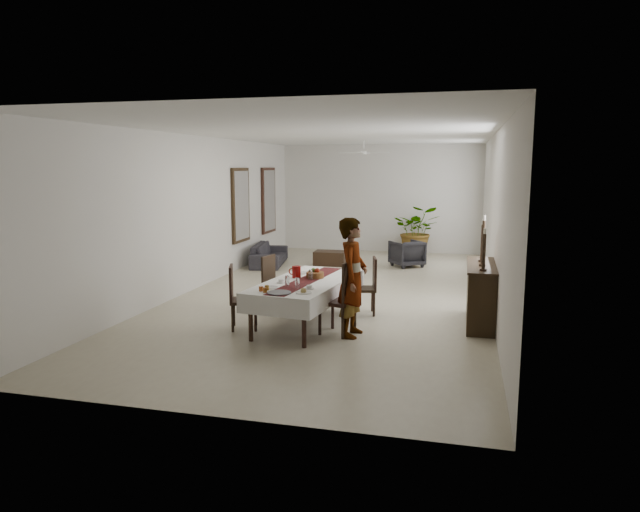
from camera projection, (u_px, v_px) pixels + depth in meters
The scene contains 87 objects.
floor at pixel (337, 293), 11.66m from camera, with size 6.00×12.00×0.00m, color #B5AD90.
ceiling at pixel (338, 134), 11.16m from camera, with size 6.00×12.00×0.02m, color silver.
wall_back at pixel (380, 199), 17.16m from camera, with size 6.00×0.02×3.20m, color silver.
wall_front at pixel (207, 265), 5.67m from camera, with size 6.00×0.02×3.20m, color silver.
wall_left at pixel (200, 212), 12.14m from camera, with size 0.02×12.00×3.20m, color silver.
wall_right at pixel (493, 218), 10.69m from camera, with size 0.02×12.00×3.20m, color silver.
dining_table_top at pixel (307, 282), 9.22m from camera, with size 0.98×2.34×0.05m, color black.
table_leg_fl at pixel (251, 319), 8.41m from camera, with size 0.07×0.07×0.68m, color black.
table_leg_fr at pixel (304, 325), 8.10m from camera, with size 0.07×0.07×0.68m, color black.
table_leg_bl at pixel (309, 289), 10.45m from camera, with size 0.07×0.07×0.68m, color black.
table_leg_br at pixel (353, 293), 10.14m from camera, with size 0.07×0.07×0.68m, color black.
tablecloth_top at pixel (307, 281), 9.21m from camera, with size 1.15×2.52×0.01m, color white.
tablecloth_drape_left at pixel (275, 287), 9.44m from camera, with size 0.01×2.52×0.29m, color silver.
tablecloth_drape_right at pixel (340, 292), 9.03m from camera, with size 0.01×2.52×0.29m, color white.
tablecloth_drape_near at pixel (272, 307), 8.08m from camera, with size 1.15×0.01×0.29m, color silver.
tablecloth_drape_far at pixel (333, 276), 10.39m from camera, with size 1.15×0.01×0.29m, color white.
table_runner at pixel (307, 280), 9.21m from camera, with size 0.34×2.44×0.00m, color maroon.
red_pitcher at pixel (296, 272), 9.42m from camera, with size 0.15×0.15×0.20m, color maroon.
pitcher_handle at pixel (292, 272), 9.45m from camera, with size 0.12×0.12×0.02m, color #971D0B.
wine_glass_near at pixel (297, 283), 8.57m from camera, with size 0.07×0.07×0.17m, color white.
wine_glass_mid at pixel (287, 281), 8.74m from camera, with size 0.07×0.07×0.17m, color white.
wine_glass_far at pixel (311, 275), 9.23m from camera, with size 0.07×0.07×0.17m, color silver.
teacup_right at pixel (309, 287), 8.56m from camera, with size 0.09×0.09×0.06m, color silver.
saucer_right at pixel (309, 289), 8.57m from camera, with size 0.15×0.15×0.01m, color silver.
teacup_left at pixel (281, 281), 9.00m from camera, with size 0.09×0.09×0.06m, color white.
saucer_left at pixel (281, 283), 9.00m from camera, with size 0.15×0.15×0.01m, color white.
plate_near_right at pixel (304, 293), 8.29m from camera, with size 0.23×0.23×0.01m, color white.
bread_near_right at pixel (303, 291), 8.28m from camera, with size 0.09×0.09×0.09m, color tan.
plate_near_left at pixel (270, 287), 8.65m from camera, with size 0.23×0.23×0.01m, color silver.
plate_far_left at pixel (302, 273), 9.82m from camera, with size 0.23×0.23×0.01m, color silver.
serving_tray at pixel (279, 293), 8.27m from camera, with size 0.35×0.35×0.02m, color #3D3E42.
jam_jar_a at pixel (265, 290), 8.32m from camera, with size 0.06×0.06×0.07m, color brown.
jam_jar_b at pixel (261, 289), 8.41m from camera, with size 0.06×0.06×0.07m, color #9A4416.
jam_jar_c at pixel (267, 288), 8.48m from camera, with size 0.06×0.06×0.07m, color brown.
fruit_basket at pixel (315, 275), 9.41m from camera, with size 0.29×0.29×0.10m, color brown.
fruit_red at pixel (317, 271), 9.41m from camera, with size 0.09×0.09×0.09m, color maroon.
fruit_green at pixel (314, 270), 9.44m from camera, with size 0.08×0.08×0.08m, color #527623.
chair_right_near_seat at pixel (338, 302), 8.76m from camera, with size 0.49×0.49×0.06m, color black.
chair_right_near_leg_fl at pixel (343, 323), 8.53m from camera, with size 0.05×0.05×0.48m, color black.
chair_right_near_leg_fr at pixel (355, 317), 8.87m from camera, with size 0.05×0.05×0.48m, color black.
chair_right_near_leg_bl at pixel (320, 320), 8.73m from camera, with size 0.05×0.05×0.48m, color black.
chair_right_near_leg_br at pixel (333, 314), 9.07m from camera, with size 0.05×0.05×0.48m, color black.
chair_right_near_back at pixel (351, 282), 8.60m from camera, with size 0.49×0.04×0.62m, color black.
chair_right_far_seat at pixel (363, 289), 9.95m from camera, with size 0.42×0.42×0.05m, color black.
chair_right_far_leg_fl at pixel (374, 305), 9.82m from camera, with size 0.04×0.04×0.42m, color black.
chair_right_far_leg_fr at pixel (372, 300), 10.16m from camera, with size 0.04×0.04×0.42m, color black.
chair_right_far_leg_bl at pixel (354, 305), 9.82m from camera, with size 0.04×0.04×0.42m, color black.
chair_right_far_leg_br at pixel (353, 300), 10.16m from camera, with size 0.04×0.04×0.42m, color black.
chair_right_far_back at pixel (375, 273), 9.91m from camera, with size 0.42×0.04×0.54m, color black.
chair_left_near_seat at pixel (244, 301), 9.05m from camera, with size 0.43×0.43×0.05m, color black.
chair_left_near_leg_fl at pixel (234, 313), 9.24m from camera, with size 0.04×0.04×0.43m, color black.
chair_left_near_leg_fr at pixel (233, 319), 8.89m from camera, with size 0.04×0.04×0.43m, color black.
chair_left_near_leg_bl at pixel (256, 312), 9.28m from camera, with size 0.04×0.04×0.43m, color black.
chair_left_near_leg_br at pixel (255, 318), 8.93m from camera, with size 0.04×0.04×0.43m, color black.
chair_left_near_back at pixel (231, 283), 8.98m from camera, with size 0.43×0.04×0.55m, color black.
chair_left_far_seat at pixel (277, 286), 10.22m from camera, with size 0.42×0.42×0.05m, color black.
chair_left_far_leg_fl at pixel (275, 296), 10.48m from camera, with size 0.04×0.04×0.41m, color black.
chair_left_far_leg_fr at pixel (264, 300), 10.18m from camera, with size 0.04×0.04×0.41m, color black.
chair_left_far_leg_bl at pixel (291, 298), 10.32m from camera, with size 0.04×0.04×0.41m, color black.
chair_left_far_leg_br at pixel (281, 302), 10.02m from camera, with size 0.04×0.04×0.41m, color black.
chair_left_far_back at pixel (268, 270), 10.26m from camera, with size 0.42×0.04×0.53m, color black.
woman at pixel (353, 277), 8.60m from camera, with size 0.66×0.43×1.81m, color gray.
sideboard_body at pixel (481, 295), 9.31m from camera, with size 0.43×1.60×0.96m, color black.
sideboard_top at pixel (482, 265), 9.23m from camera, with size 0.47×1.67×0.03m, color black.
candlestick_near_base at pixel (483, 270), 8.66m from camera, with size 0.11×0.11×0.03m, color black.
candlestick_near_shaft at pixel (484, 251), 8.62m from camera, with size 0.05×0.05×0.53m, color black.
candlestick_near_candle at pixel (485, 231), 8.57m from camera, with size 0.04×0.04×0.09m, color beige.
candlestick_mid_base at pixel (482, 265), 9.07m from camera, with size 0.11×0.11×0.03m, color black.
candlestick_mid_shaft at pixel (483, 242), 9.01m from camera, with size 0.05×0.05×0.70m, color black.
candlestick_mid_candle at pixel (484, 218), 8.95m from camera, with size 0.04×0.04×0.09m, color beige.
candlestick_far_base at pixel (482, 261), 9.48m from camera, with size 0.11×0.11×0.03m, color black.
candlestick_far_shaft at pixel (482, 242), 9.43m from camera, with size 0.05×0.05×0.59m, color black.
candlestick_far_candle at pixel (483, 222), 9.38m from camera, with size 0.04×0.04×0.09m, color beige.
sofa at pixel (269, 254), 14.99m from camera, with size 1.89×0.74×0.55m, color #2A272C.
armchair at pixel (407, 254), 14.68m from camera, with size 0.72×0.74×0.68m, color black.
coffee_table at pixel (330, 258), 14.95m from camera, with size 0.82×0.55×0.36m, color black.
potted_plant at pixel (417, 230), 16.52m from camera, with size 1.30×1.13×1.45m, color #335E25.
mirror_frame_near at pixel (241, 205), 14.24m from camera, with size 0.06×1.05×1.85m, color black.
mirror_glass_near at pixel (242, 205), 14.23m from camera, with size 0.01×0.90×1.70m, color white.
mirror_frame_far at pixel (268, 200), 16.25m from camera, with size 0.06×1.05×1.85m, color black.
mirror_glass_far at pixel (270, 200), 16.24m from camera, with size 0.01×0.90×1.70m, color silver.
fan_rod at pixel (364, 144), 14.05m from camera, with size 0.04×0.04×0.20m, color white.
fan_hub at pixel (364, 153), 14.08m from camera, with size 0.16×0.16×0.08m, color white.
fan_blade_n at pixel (366, 153), 14.42m from camera, with size 0.10×0.55×0.01m, color silver.
fan_blade_s at pixel (361, 152), 13.75m from camera, with size 0.10×0.55×0.01m, color silver.
fan_blade_e at pixel (378, 152), 14.00m from camera, with size 0.55×0.10×0.01m, color silver.
fan_blade_w at pixel (350, 153), 14.17m from camera, with size 0.55×0.10×0.01m, color silver.
Camera 1 is at (2.46, -11.14, 2.57)m, focal length 32.00 mm.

